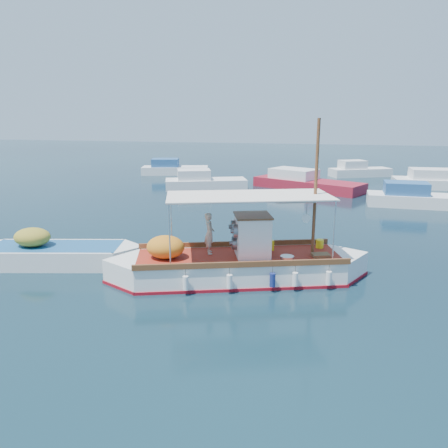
# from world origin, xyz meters

# --- Properties ---
(ground) EXTENTS (160.00, 160.00, 0.00)m
(ground) POSITION_xyz_m (0.00, 0.00, 0.00)
(ground) COLOR black
(ground) RESTS_ON ground
(fishing_caique) EXTENTS (9.29, 4.87, 6.00)m
(fishing_caique) POSITION_xyz_m (0.20, -0.65, 0.52)
(fishing_caique) COLOR white
(fishing_caique) RESTS_ON ground
(dinghy) EXTENTS (6.97, 3.14, 1.75)m
(dinghy) POSITION_xyz_m (-7.31, -0.84, 0.37)
(dinghy) COLOR white
(dinghy) RESTS_ON ground
(bg_boat_nw) EXTENTS (6.99, 4.56, 1.80)m
(bg_boat_nw) POSITION_xyz_m (-6.76, 18.70, 0.49)
(bg_boat_nw) COLOR silver
(bg_boat_nw) RESTS_ON ground
(bg_boat_n) EXTENTS (9.31, 6.56, 1.80)m
(bg_boat_n) POSITION_xyz_m (1.37, 20.46, 0.49)
(bg_boat_n) COLOR maroon
(bg_boat_n) RESTS_ON ground
(bg_boat_ne) EXTENTS (6.89, 2.33, 1.80)m
(bg_boat_ne) POSITION_xyz_m (9.11, 15.14, 0.49)
(bg_boat_ne) COLOR silver
(bg_boat_ne) RESTS_ON ground
(bg_boat_e) EXTENTS (8.69, 3.06, 1.80)m
(bg_boat_e) POSITION_xyz_m (12.59, 23.60, 0.49)
(bg_boat_e) COLOR silver
(bg_boat_e) RESTS_ON ground
(bg_boat_far_w) EXTENTS (7.01, 3.93, 1.80)m
(bg_boat_far_w) POSITION_xyz_m (-12.35, 26.75, 0.49)
(bg_boat_far_w) COLOR silver
(bg_boat_far_w) RESTS_ON ground
(bg_boat_far_n) EXTENTS (6.25, 4.41, 1.80)m
(bg_boat_far_n) POSITION_xyz_m (6.07, 29.56, 0.49)
(bg_boat_far_n) COLOR silver
(bg_boat_far_n) RESTS_ON ground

